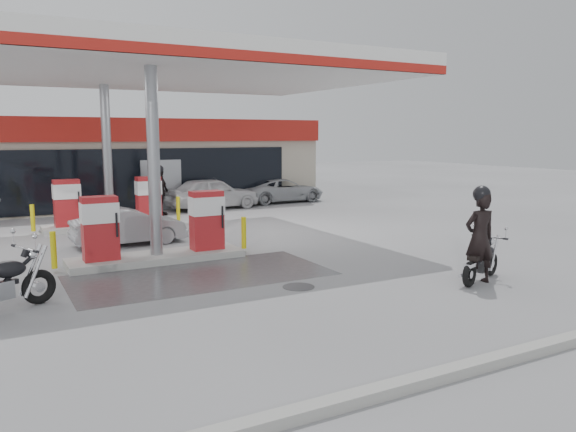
% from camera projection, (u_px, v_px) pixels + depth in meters
% --- Properties ---
extents(ground, '(90.00, 90.00, 0.00)m').
position_uv_depth(ground, '(181.00, 278.00, 12.99)').
color(ground, gray).
rests_on(ground, ground).
extents(wet_patch, '(6.00, 3.00, 0.00)m').
position_uv_depth(wet_patch, '(201.00, 275.00, 13.23)').
color(wet_patch, '#4C4C4F').
rests_on(wet_patch, ground).
extents(drain_cover, '(0.70, 0.70, 0.01)m').
position_uv_depth(drain_cover, '(299.00, 287.00, 12.21)').
color(drain_cover, '#38383A').
rests_on(drain_cover, ground).
extents(kerb, '(28.00, 0.25, 0.15)m').
position_uv_depth(kerb, '(359.00, 397.00, 6.90)').
color(kerb, gray).
rests_on(kerb, ground).
extents(store_building, '(22.00, 8.22, 4.00)m').
position_uv_depth(store_building, '(74.00, 162.00, 26.55)').
color(store_building, '#B1A794').
rests_on(store_building, ground).
extents(canopy, '(16.00, 10.02, 5.51)m').
position_uv_depth(canopy, '(123.00, 67.00, 16.58)').
color(canopy, silver).
rests_on(canopy, ground).
extents(pump_island_near, '(5.14, 1.30, 1.78)m').
position_uv_depth(pump_island_near, '(156.00, 234.00, 14.63)').
color(pump_island_near, '#9E9E99').
rests_on(pump_island_near, ground).
extents(pump_island_far, '(5.14, 1.30, 1.78)m').
position_uv_depth(pump_island_far, '(110.00, 208.00, 19.84)').
color(pump_island_far, '#9E9E99').
rests_on(pump_island_far, ground).
extents(main_motorcycle, '(1.80, 0.93, 0.97)m').
position_uv_depth(main_motorcycle, '(481.00, 262.00, 12.65)').
color(main_motorcycle, black).
rests_on(main_motorcycle, ground).
extents(biker_main, '(0.81, 0.60, 2.04)m').
position_uv_depth(biker_main, '(480.00, 238.00, 12.42)').
color(biker_main, black).
rests_on(biker_main, ground).
extents(sedan_white, '(4.25, 1.93, 1.42)m').
position_uv_depth(sedan_white, '(212.00, 193.00, 25.04)').
color(sedan_white, silver).
rests_on(sedan_white, ground).
extents(hatchback_silver, '(3.39, 1.31, 1.10)m').
position_uv_depth(hatchback_silver, '(129.00, 226.00, 16.87)').
color(hatchback_silver, gray).
rests_on(hatchback_silver, ground).
extents(parked_car_right, '(4.20, 2.04, 1.15)m').
position_uv_depth(parked_car_right, '(283.00, 190.00, 27.65)').
color(parked_car_right, '#B2B5BA').
rests_on(parked_car_right, ground).
extents(biker_walking, '(1.16, 1.13, 1.95)m').
position_uv_depth(biker_walking, '(160.00, 192.00, 22.87)').
color(biker_walking, black).
rests_on(biker_walking, ground).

